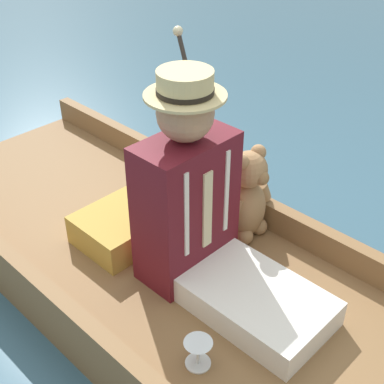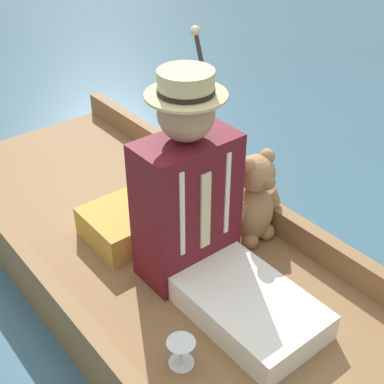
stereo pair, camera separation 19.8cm
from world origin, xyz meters
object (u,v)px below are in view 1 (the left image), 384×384
Objects in this scene: wine_glass at (198,349)px; walking_cane at (197,108)px; teddy_bear at (248,197)px; seated_person at (203,216)px.

wine_glass is 1.07m from walking_cane.
wine_glass is 0.13× the size of walking_cane.
wine_glass is (0.66, 0.34, -0.13)m from teddy_bear.
teddy_bear is (-0.34, -0.05, -0.10)m from seated_person.
teddy_bear is at bearing 81.49° from walking_cane.
walking_cane is at bearing -123.98° from seated_person.
wine_glass is at bearing 50.98° from seated_person.
wine_glass is at bearing 27.23° from teddy_bear.
walking_cane is (-0.39, -0.41, 0.17)m from seated_person.
teddy_bear is 0.46m from walking_cane.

